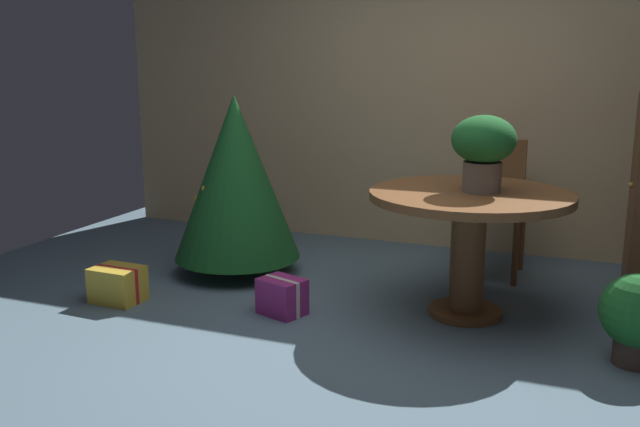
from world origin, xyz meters
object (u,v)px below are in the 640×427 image
flower_vase (483,146)px  wooden_chair_far (492,199)px  potted_plant (638,315)px  holiday_tree (236,177)px  gift_box_gold (118,284)px  gift_box_purple (282,296)px  round_dining_table (469,220)px

flower_vase → wooden_chair_far: bearing=93.5°
flower_vase → potted_plant: size_ratio=0.94×
holiday_tree → gift_box_gold: 1.11m
holiday_tree → gift_box_purple: 1.10m
wooden_chair_far → holiday_tree: holiday_tree is taller
wooden_chair_far → gift_box_gold: size_ratio=3.06×
wooden_chair_far → gift_box_gold: (-2.12, -1.55, -0.43)m
gift_box_gold → holiday_tree: bearing=63.4°
holiday_tree → wooden_chair_far: bearing=22.8°
round_dining_table → potted_plant: size_ratio=2.51×
wooden_chair_far → gift_box_purple: 1.77m
flower_vase → potted_plant: (0.87, -0.40, -0.77)m
gift_box_purple → potted_plant: potted_plant is taller
flower_vase → potted_plant: 1.23m
gift_box_purple → potted_plant: bearing=0.0°
round_dining_table → flower_vase: bearing=8.7°
gift_box_purple → potted_plant: size_ratio=0.66×
holiday_tree → gift_box_gold: (-0.42, -0.84, -0.59)m
potted_plant → round_dining_table: bearing=157.0°
wooden_chair_far → holiday_tree: size_ratio=0.75×
holiday_tree → potted_plant: holiday_tree is taller
round_dining_table → gift_box_purple: size_ratio=3.78×
round_dining_table → gift_box_gold: (-2.12, -0.58, -0.48)m
holiday_tree → gift_box_gold: bearing=-116.6°
round_dining_table → gift_box_purple: 1.22m
gift_box_gold → potted_plant: potted_plant is taller
potted_plant → flower_vase: bearing=155.1°
round_dining_table → gift_box_purple: round_dining_table is taller
round_dining_table → potted_plant: (0.92, -0.39, -0.33)m
holiday_tree → gift_box_purple: (0.65, -0.65, -0.59)m
flower_vase → gift_box_gold: 2.44m
flower_vase → gift_box_gold: (-2.18, -0.59, -0.92)m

